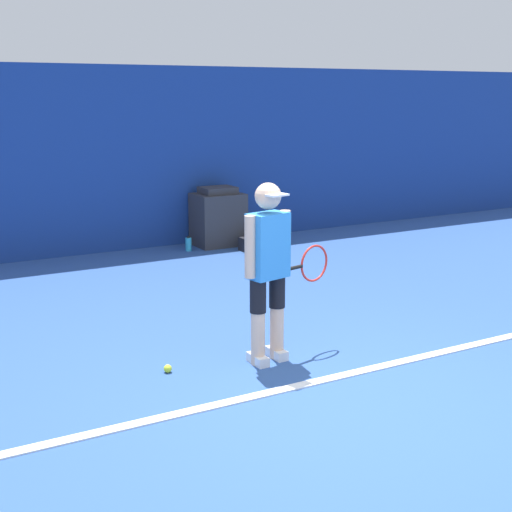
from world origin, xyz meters
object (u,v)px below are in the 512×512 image
(tennis_player, at_px, (269,265))
(equipment_bag, at_px, (262,243))
(water_bottle, at_px, (188,244))
(covered_chair, at_px, (218,218))
(tennis_ball, at_px, (168,369))

(tennis_player, bearing_deg, equipment_bag, 48.56)
(tennis_player, bearing_deg, water_bottle, 62.27)
(tennis_player, height_order, water_bottle, tennis_player)
(equipment_bag, bearing_deg, water_bottle, 153.63)
(equipment_bag, distance_m, water_bottle, 1.07)
(covered_chair, bearing_deg, equipment_bag, -58.65)
(tennis_player, distance_m, tennis_ball, 1.20)
(tennis_ball, relative_size, water_bottle, 0.31)
(tennis_player, distance_m, water_bottle, 4.57)
(water_bottle, bearing_deg, covered_chair, 16.16)
(covered_chair, distance_m, water_bottle, 0.67)
(equipment_bag, xyz_separation_m, water_bottle, (-0.96, 0.48, 0.00))
(tennis_ball, height_order, water_bottle, water_bottle)
(tennis_ball, relative_size, equipment_bag, 0.11)
(covered_chair, distance_m, equipment_bag, 0.82)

